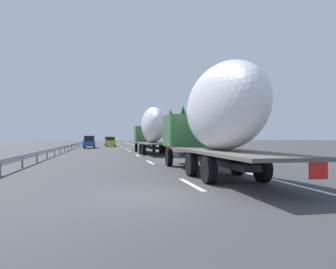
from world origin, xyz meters
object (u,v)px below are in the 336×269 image
(truck_lead, at_px, (151,128))
(car_white_van, at_px, (109,141))
(car_blue_sedan, at_px, (89,142))
(road_sign, at_px, (156,133))
(car_yellow_coupe, at_px, (110,142))
(truck_trailing, at_px, (214,116))

(truck_lead, relative_size, car_white_van, 3.38)
(car_blue_sedan, xyz_separation_m, road_sign, (-3.15, -10.37, 1.40))
(truck_lead, height_order, car_white_van, truck_lead)
(car_yellow_coupe, relative_size, car_blue_sedan, 0.89)
(road_sign, bearing_deg, car_white_van, 16.41)
(road_sign, bearing_deg, truck_trailing, 175.07)
(car_white_van, bearing_deg, truck_lead, -174.44)
(truck_lead, xyz_separation_m, car_white_van, (39.99, 3.90, -1.77))
(truck_lead, xyz_separation_m, car_blue_sedan, (19.39, 7.27, -1.73))
(truck_trailing, bearing_deg, car_blue_sedan, 10.52)
(truck_lead, distance_m, car_white_van, 40.22)
(truck_lead, bearing_deg, truck_trailing, 180.00)
(truck_trailing, relative_size, car_white_van, 3.37)
(car_yellow_coupe, height_order, car_blue_sedan, car_blue_sedan)
(car_white_van, bearing_deg, car_blue_sedan, 170.71)
(car_white_van, distance_m, road_sign, 24.81)
(truck_trailing, height_order, car_blue_sedan, truck_trailing)
(truck_trailing, bearing_deg, truck_lead, -0.00)
(truck_trailing, distance_m, road_sign, 36.10)
(car_white_van, height_order, road_sign, road_sign)
(truck_trailing, bearing_deg, road_sign, -4.93)
(car_blue_sedan, bearing_deg, truck_trailing, -169.48)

